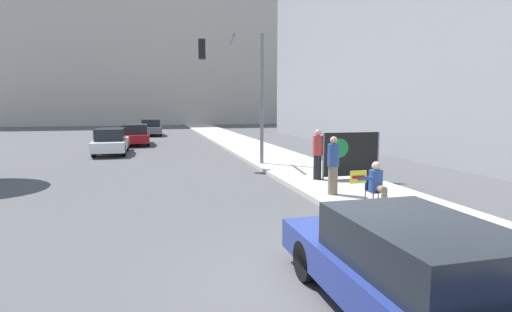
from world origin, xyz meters
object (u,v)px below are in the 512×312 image
object	(u,v)px
parked_car_curbside	(412,271)
car_on_road_nearest	(111,141)
seated_protester	(377,184)
traffic_light_pole	(240,77)
pedestrian_behind	(318,154)
protest_banner	(351,154)
car_on_road_midblock	(135,135)
jogger_on_sidewalk	(333,165)
car_on_road_distant	(151,128)

from	to	relation	value
parked_car_curbside	car_on_road_nearest	world-z (taller)	car_on_road_nearest
seated_protester	parked_car_curbside	distance (m)	5.04
traffic_light_pole	pedestrian_behind	bearing A→B (deg)	-67.91
seated_protester	protest_banner	xyz separation A→B (m)	(1.46, 4.11, 0.23)
seated_protester	parked_car_curbside	xyz separation A→B (m)	(-2.25, -4.51, -0.12)
parked_car_curbside	car_on_road_nearest	distance (m)	20.63
seated_protester	car_on_road_nearest	xyz separation A→B (m)	(-7.66, 15.40, -0.08)
seated_protester	pedestrian_behind	bearing A→B (deg)	111.37
parked_car_curbside	car_on_road_nearest	bearing A→B (deg)	105.20
parked_car_curbside	traffic_light_pole	bearing A→B (deg)	87.00
protest_banner	car_on_road_midblock	distance (m)	18.20
protest_banner	parked_car_curbside	distance (m)	9.39
traffic_light_pole	protest_banner	bearing A→B (deg)	-56.94
traffic_light_pole	seated_protester	bearing A→B (deg)	-79.92
seated_protester	car_on_road_midblock	world-z (taller)	car_on_road_midblock
seated_protester	car_on_road_nearest	size ratio (longest dim) A/B	0.26
jogger_on_sidewalk	car_on_road_midblock	world-z (taller)	jogger_on_sidewalk
traffic_light_pole	car_on_road_nearest	world-z (taller)	traffic_light_pole
jogger_on_sidewalk	car_on_road_distant	xyz separation A→B (m)	(-5.19, 27.46, -0.28)
seated_protester	protest_banner	bearing A→B (deg)	95.29
pedestrian_behind	car_on_road_distant	size ratio (longest dim) A/B	0.40
jogger_on_sidewalk	car_on_road_nearest	size ratio (longest dim) A/B	0.36
car_on_road_nearest	pedestrian_behind	bearing A→B (deg)	-54.58
car_on_road_distant	traffic_light_pole	bearing A→B (deg)	-79.29
car_on_road_nearest	car_on_road_distant	size ratio (longest dim) A/B	1.07
protest_banner	car_on_road_midblock	bearing A→B (deg)	115.96
car_on_road_nearest	jogger_on_sidewalk	bearing A→B (deg)	-61.28
traffic_light_pole	car_on_road_nearest	bearing A→B (deg)	132.48
parked_car_curbside	seated_protester	bearing A→B (deg)	63.51
seated_protester	jogger_on_sidewalk	distance (m)	1.95
protest_banner	car_on_road_nearest	world-z (taller)	protest_banner
traffic_light_pole	car_on_road_nearest	distance (m)	9.61
protest_banner	car_on_road_distant	size ratio (longest dim) A/B	0.50
car_on_road_midblock	car_on_road_distant	world-z (taller)	car_on_road_distant
protest_banner	car_on_road_distant	bearing A→B (deg)	105.31
car_on_road_nearest	car_on_road_midblock	bearing A→B (deg)	77.24
car_on_road_midblock	car_on_road_distant	size ratio (longest dim) A/B	1.01
pedestrian_behind	parked_car_curbside	bearing A→B (deg)	154.33
protest_banner	parked_car_curbside	world-z (taller)	protest_banner
protest_banner	traffic_light_pole	xyz separation A→B (m)	(-3.01, 4.63, 2.97)
seated_protester	car_on_road_distant	xyz separation A→B (m)	(-5.46, 29.38, -0.06)
car_on_road_nearest	car_on_road_distant	world-z (taller)	car_on_road_distant
pedestrian_behind	protest_banner	size ratio (longest dim) A/B	0.80
protest_banner	car_on_road_nearest	bearing A→B (deg)	128.91
car_on_road_midblock	protest_banner	bearing A→B (deg)	-64.04
parked_car_curbside	jogger_on_sidewalk	bearing A→B (deg)	72.86
car_on_road_nearest	car_on_road_midblock	size ratio (longest dim) A/B	1.06
protest_banner	jogger_on_sidewalk	bearing A→B (deg)	-128.21
pedestrian_behind	car_on_road_midblock	bearing A→B (deg)	12.94
jogger_on_sidewalk	pedestrian_behind	distance (m)	2.41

